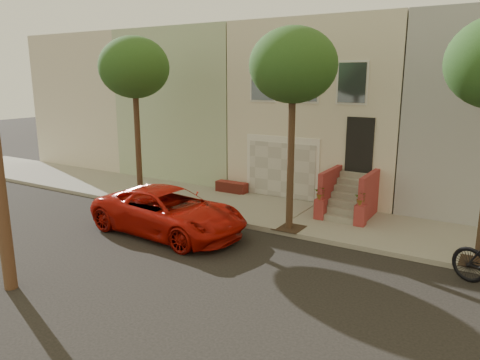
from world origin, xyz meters
The scene contains 6 objects.
ground centered at (0.00, 0.00, 0.00)m, with size 90.00×90.00×0.00m, color black.
sidewalk centered at (0.00, 5.35, 0.07)m, with size 40.00×3.70×0.15m, color gray.
house_row centered at (0.00, 11.19, 3.64)m, with size 33.10×11.70×7.00m.
tree_left centered at (-5.50, 3.90, 5.26)m, with size 2.70×2.57×6.30m.
tree_mid centered at (1.00, 3.90, 5.26)m, with size 2.70×2.57×6.30m.
pickup_truck centered at (-2.28, 1.80, 0.74)m, with size 2.44×5.29×1.47m, color #A00E06.
Camera 1 is at (6.89, -8.89, 4.96)m, focal length 33.81 mm.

